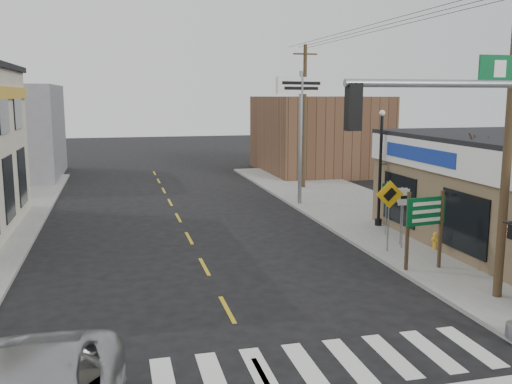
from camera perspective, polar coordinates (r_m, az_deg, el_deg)
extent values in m
plane|color=black|center=(12.16, 0.91, -18.33)|extent=(140.00, 140.00, 0.00)
cube|color=gray|center=(26.77, 12.50, -2.73)|extent=(6.00, 38.00, 0.13)
cube|color=gold|center=(19.43, -5.19, -7.44)|extent=(0.12, 56.00, 0.01)
cube|color=silver|center=(12.50, 0.42, -17.48)|extent=(11.00, 2.20, 0.01)
cube|color=brown|center=(43.08, 6.17, 5.74)|extent=(8.00, 10.00, 5.60)
cylinder|color=gray|center=(12.61, 18.36, 10.25)|extent=(4.57, 0.17, 0.17)
cube|color=black|center=(11.64, 9.43, 8.40)|extent=(0.29, 0.23, 0.93)
cube|color=#065024|center=(13.32, 23.06, 11.26)|extent=(0.99, 0.05, 0.57)
cube|color=#4A3822|center=(18.88, 14.91, -3.82)|extent=(0.09, 0.09, 2.56)
cube|color=#4A3822|center=(19.48, 17.98, -3.56)|extent=(0.09, 0.09, 2.56)
cube|color=#0D462A|center=(18.99, 16.66, -1.85)|extent=(1.46, 0.05, 0.91)
cylinder|color=gold|center=(21.96, 17.49, -4.81)|extent=(0.18, 0.18, 0.51)
sphere|color=gold|center=(21.89, 17.53, -4.09)|extent=(0.20, 0.20, 0.20)
cylinder|color=gray|center=(20.98, 13.10, -2.66)|extent=(0.06, 0.06, 2.38)
cube|color=#D3940C|center=(20.78, 13.23, -0.24)|extent=(1.01, 0.03, 1.01)
cylinder|color=black|center=(24.92, 12.31, 2.10)|extent=(0.13, 0.13, 4.79)
sphere|color=silver|center=(24.72, 12.51, 7.72)|extent=(0.26, 0.26, 0.26)
cube|color=#0B4C45|center=(25.04, 13.42, 4.22)|extent=(0.02, 0.51, 1.29)
cylinder|color=gray|center=(29.44, 4.46, 5.38)|extent=(0.20, 0.20, 6.78)
cube|color=white|center=(29.37, 4.53, 10.57)|extent=(3.19, 0.18, 0.85)
cylinder|color=black|center=(21.49, 22.19, -1.54)|extent=(0.21, 0.21, 3.33)
ellipsoid|color=black|center=(23.49, 16.68, -3.53)|extent=(1.02, 1.02, 0.76)
cylinder|color=#41361F|center=(16.75, 24.00, 5.88)|extent=(0.25, 0.25, 9.42)
cylinder|color=#472C25|center=(34.69, 4.86, 7.47)|extent=(0.22, 0.22, 8.53)
cube|color=#472C25|center=(34.75, 4.95, 13.59)|extent=(1.48, 0.09, 0.09)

